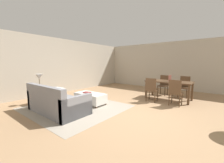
{
  "coord_description": "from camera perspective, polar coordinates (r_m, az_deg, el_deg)",
  "views": [
    {
      "loc": [
        1.89,
        -3.39,
        1.47
      ],
      "look_at": [
        -1.39,
        0.77,
        0.78
      ],
      "focal_mm": 22.24,
      "sensor_mm": 36.0,
      "label": 1
    }
  ],
  "objects": [
    {
      "name": "ottoman_table",
      "position": [
        5.19,
        -8.9,
        -6.58
      ],
      "size": [
        1.17,
        0.58,
        0.39
      ],
      "color": "silver",
      "rests_on": "ground_plane"
    },
    {
      "name": "book_on_ottoman",
      "position": [
        5.22,
        -10.23,
        -4.45
      ],
      "size": [
        0.31,
        0.26,
        0.03
      ],
      "primitive_type": "cube",
      "rotation": [
        0.0,
        0.0,
        0.28
      ],
      "color": "maroon",
      "rests_on": "ottoman_table"
    },
    {
      "name": "vase_centerpiece",
      "position": [
        6.07,
        22.7,
        1.28
      ],
      "size": [
        0.11,
        0.11,
        0.25
      ],
      "primitive_type": "cylinder",
      "color": "#B26659",
      "rests_on": "dining_table"
    },
    {
      "name": "dining_chair_far_left",
      "position": [
        7.0,
        20.43,
        -0.89
      ],
      "size": [
        0.41,
        0.41,
        0.92
      ],
      "color": "#513823",
      "rests_on": "ground_plane"
    },
    {
      "name": "ground_plane",
      "position": [
        4.16,
        8.75,
        -13.43
      ],
      "size": [
        10.8,
        10.8,
        0.0
      ],
      "primitive_type": "plane",
      "color": "#9E7A56"
    },
    {
      "name": "wall_back",
      "position": [
        8.61,
        25.7,
        5.86
      ],
      "size": [
        9.0,
        0.12,
        2.7
      ],
      "primitive_type": "cube",
      "color": "#BCB2A0",
      "rests_on": "ground_plane"
    },
    {
      "name": "area_rug",
      "position": [
        4.93,
        -14.59,
        -10.15
      ],
      "size": [
        3.0,
        2.8,
        0.01
      ],
      "primitive_type": "cube",
      "color": "gray",
      "rests_on": "ground_plane"
    },
    {
      "name": "couch",
      "position": [
        4.57,
        -21.8,
        -8.18
      ],
      "size": [
        1.96,
        0.99,
        0.86
      ],
      "color": "gray",
      "rests_on": "ground_plane"
    },
    {
      "name": "dining_chair_near_right",
      "position": [
        5.29,
        24.6,
        -3.65
      ],
      "size": [
        0.41,
        0.41,
        0.92
      ],
      "color": "#513823",
      "rests_on": "ground_plane"
    },
    {
      "name": "table_lamp",
      "position": [
        5.63,
        -27.79,
        1.56
      ],
      "size": [
        0.26,
        0.26,
        0.53
      ],
      "color": "brown",
      "rests_on": "side_table"
    },
    {
      "name": "dining_chair_far_right",
      "position": [
        6.83,
        27.57,
        -1.46
      ],
      "size": [
        0.42,
        0.42,
        0.92
      ],
      "color": "#513823",
      "rests_on": "ground_plane"
    },
    {
      "name": "wall_left",
      "position": [
        7.49,
        -20.5,
        6.0
      ],
      "size": [
        0.12,
        11.0,
        2.7
      ],
      "primitive_type": "cube",
      "color": "#BCB2A0",
      "rests_on": "ground_plane"
    },
    {
      "name": "side_table",
      "position": [
        5.7,
        -27.47,
        -3.75
      ],
      "size": [
        0.4,
        0.4,
        0.57
      ],
      "color": "olive",
      "rests_on": "ground_plane"
    },
    {
      "name": "dining_table",
      "position": [
        6.13,
        22.27,
        -0.7
      ],
      "size": [
        1.74,
        0.85,
        0.76
      ],
      "color": "#513823",
      "rests_on": "ground_plane"
    },
    {
      "name": "dining_chair_near_left",
      "position": [
        5.57,
        15.92,
        -2.73
      ],
      "size": [
        0.43,
        0.43,
        0.92
      ],
      "color": "#513823",
      "rests_on": "ground_plane"
    }
  ]
}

